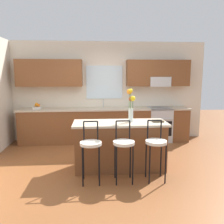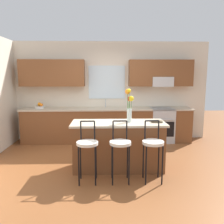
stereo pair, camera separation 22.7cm
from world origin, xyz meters
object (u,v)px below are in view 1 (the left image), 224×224
at_px(bar_stool_far, 156,145).
at_px(fruit_bowl_oranges, 37,107).
at_px(bar_stool_near, 91,146).
at_px(kitchen_island, 120,145).
at_px(flower_vase, 131,104).
at_px(cookbook, 158,121).
at_px(oven_range, 159,124).
at_px(bar_stool_middle, 124,145).

distance_m(bar_stool_far, fruit_bowl_oranges, 3.53).
bearing_deg(bar_stool_near, kitchen_island, 45.11).
xyz_separation_m(bar_stool_near, flower_vase, (0.75, 0.56, 0.63)).
relative_size(kitchen_island, cookbook, 8.86).
bearing_deg(bar_stool_far, flower_vase, 121.53).
bearing_deg(kitchen_island, fruit_bowl_oranges, 136.81).
bearing_deg(oven_range, fruit_bowl_oranges, 179.50).
bearing_deg(fruit_bowl_oranges, kitchen_island, -43.19).
xyz_separation_m(bar_stool_middle, flower_vase, (0.20, 0.56, 0.63)).
bearing_deg(bar_stool_far, fruit_bowl_oranges, 136.39).
bearing_deg(cookbook, oven_range, 73.07).
bearing_deg(bar_stool_far, oven_range, 72.83).
bearing_deg(bar_stool_middle, oven_range, 61.68).
height_order(bar_stool_middle, cookbook, bar_stool_middle).
xyz_separation_m(bar_stool_far, cookbook, (0.17, 0.53, 0.30)).
height_order(bar_stool_middle, flower_vase, flower_vase).
distance_m(bar_stool_near, cookbook, 1.41).
bearing_deg(cookbook, fruit_bowl_oranges, 145.06).
height_order(flower_vase, fruit_bowl_oranges, flower_vase).
xyz_separation_m(kitchen_island, cookbook, (0.72, -0.03, 0.47)).
bearing_deg(cookbook, bar_stool_far, -108.01).
height_order(oven_range, kitchen_island, same).
xyz_separation_m(bar_stool_near, fruit_bowl_oranges, (-1.44, 2.42, 0.34)).
bearing_deg(fruit_bowl_oranges, bar_stool_near, -59.24).
height_order(kitchen_island, bar_stool_near, bar_stool_near).
xyz_separation_m(kitchen_island, flower_vase, (0.20, 0.01, 0.81)).
height_order(oven_range, flower_vase, flower_vase).
bearing_deg(fruit_bowl_oranges, bar_stool_middle, -50.57).
bearing_deg(bar_stool_middle, kitchen_island, 90.00).
height_order(oven_range, bar_stool_far, bar_stool_far).
xyz_separation_m(bar_stool_middle, cookbook, (0.72, 0.53, 0.30)).
relative_size(kitchen_island, fruit_bowl_oranges, 7.38).
distance_m(bar_stool_near, fruit_bowl_oranges, 2.84).
bearing_deg(flower_vase, bar_stool_far, -58.47).
distance_m(oven_range, flower_vase, 2.28).
distance_m(oven_range, kitchen_island, 2.25).
bearing_deg(oven_range, flower_vase, -120.71).
distance_m(oven_range, bar_stool_near, 3.02).
xyz_separation_m(bar_stool_far, fruit_bowl_oranges, (-2.54, 2.42, 0.34)).
relative_size(kitchen_island, bar_stool_near, 1.70).
xyz_separation_m(kitchen_island, bar_stool_far, (0.55, -0.55, 0.17)).
bearing_deg(bar_stool_near, fruit_bowl_oranges, 120.76).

